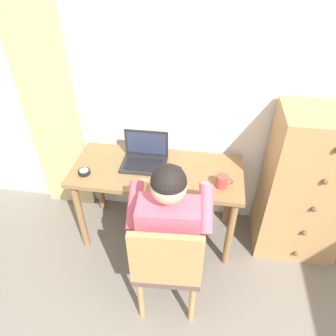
{
  "coord_description": "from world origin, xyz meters",
  "views": [
    {
      "loc": [
        -0.15,
        0.04,
        2.15
      ],
      "look_at": [
        -0.42,
        1.75,
        0.82
      ],
      "focal_mm": 32.93,
      "sensor_mm": 36.0,
      "label": 1
    }
  ],
  "objects_px": {
    "desk_clock": "(84,172)",
    "coffee_mug": "(222,181)",
    "dresser": "(307,187)",
    "computer_mouse": "(178,170)",
    "desk": "(157,180)",
    "chair": "(167,263)",
    "laptop": "(145,157)",
    "person_seated": "(170,221)"
  },
  "relations": [
    {
      "from": "chair",
      "to": "person_seated",
      "type": "bearing_deg",
      "value": 93.57
    },
    {
      "from": "desk",
      "to": "chair",
      "type": "relative_size",
      "value": 1.46
    },
    {
      "from": "desk",
      "to": "chair",
      "type": "bearing_deg",
      "value": -74.53
    },
    {
      "from": "desk_clock",
      "to": "coffee_mug",
      "type": "height_order",
      "value": "coffee_mug"
    },
    {
      "from": "desk",
      "to": "chair",
      "type": "height_order",
      "value": "chair"
    },
    {
      "from": "dresser",
      "to": "computer_mouse",
      "type": "relative_size",
      "value": 12.42
    },
    {
      "from": "laptop",
      "to": "desk_clock",
      "type": "relative_size",
      "value": 3.81
    },
    {
      "from": "laptop",
      "to": "computer_mouse",
      "type": "bearing_deg",
      "value": -16.69
    },
    {
      "from": "chair",
      "to": "computer_mouse",
      "type": "distance_m",
      "value": 0.69
    },
    {
      "from": "computer_mouse",
      "to": "dresser",
      "type": "bearing_deg",
      "value": 11.04
    },
    {
      "from": "coffee_mug",
      "to": "laptop",
      "type": "bearing_deg",
      "value": 161.64
    },
    {
      "from": "dresser",
      "to": "laptop",
      "type": "relative_size",
      "value": 3.62
    },
    {
      "from": "chair",
      "to": "laptop",
      "type": "bearing_deg",
      "value": 111.66
    },
    {
      "from": "dresser",
      "to": "coffee_mug",
      "type": "distance_m",
      "value": 0.69
    },
    {
      "from": "laptop",
      "to": "desk_clock",
      "type": "distance_m",
      "value": 0.47
    },
    {
      "from": "dresser",
      "to": "computer_mouse",
      "type": "bearing_deg",
      "value": -175.23
    },
    {
      "from": "desk",
      "to": "laptop",
      "type": "height_order",
      "value": "laptop"
    },
    {
      "from": "person_seated",
      "to": "desk_clock",
      "type": "xyz_separation_m",
      "value": [
        -0.7,
        0.34,
        0.05
      ]
    },
    {
      "from": "desk",
      "to": "dresser",
      "type": "bearing_deg",
      "value": 3.68
    },
    {
      "from": "dresser",
      "to": "laptop",
      "type": "bearing_deg",
      "value": -179.93
    },
    {
      "from": "desk",
      "to": "chair",
      "type": "distance_m",
      "value": 0.69
    },
    {
      "from": "coffee_mug",
      "to": "chair",
      "type": "bearing_deg",
      "value": -119.72
    },
    {
      "from": "laptop",
      "to": "computer_mouse",
      "type": "distance_m",
      "value": 0.28
    },
    {
      "from": "desk",
      "to": "chair",
      "type": "xyz_separation_m",
      "value": [
        0.18,
        -0.66,
        -0.11
      ]
    },
    {
      "from": "desk",
      "to": "coffee_mug",
      "type": "xyz_separation_m",
      "value": [
        0.49,
        -0.13,
        0.15
      ]
    },
    {
      "from": "computer_mouse",
      "to": "desk_clock",
      "type": "distance_m",
      "value": 0.69
    },
    {
      "from": "desk",
      "to": "desk_clock",
      "type": "relative_size",
      "value": 14.4
    },
    {
      "from": "computer_mouse",
      "to": "coffee_mug",
      "type": "bearing_deg",
      "value": -13.43
    },
    {
      "from": "chair",
      "to": "dresser",
      "type": "bearing_deg",
      "value": 37.6
    },
    {
      "from": "laptop",
      "to": "computer_mouse",
      "type": "relative_size",
      "value": 3.43
    },
    {
      "from": "laptop",
      "to": "desk",
      "type": "bearing_deg",
      "value": -33.53
    },
    {
      "from": "computer_mouse",
      "to": "desk_clock",
      "type": "relative_size",
      "value": 1.11
    },
    {
      "from": "laptop",
      "to": "coffee_mug",
      "type": "xyz_separation_m",
      "value": [
        0.59,
        -0.2,
        -0.0
      ]
    },
    {
      "from": "computer_mouse",
      "to": "coffee_mug",
      "type": "height_order",
      "value": "coffee_mug"
    },
    {
      "from": "chair",
      "to": "person_seated",
      "type": "relative_size",
      "value": 0.74
    },
    {
      "from": "dresser",
      "to": "desk",
      "type": "bearing_deg",
      "value": -176.32
    },
    {
      "from": "person_seated",
      "to": "laptop",
      "type": "distance_m",
      "value": 0.62
    },
    {
      "from": "computer_mouse",
      "to": "desk",
      "type": "bearing_deg",
      "value": -176.79
    },
    {
      "from": "desk_clock",
      "to": "coffee_mug",
      "type": "distance_m",
      "value": 1.01
    },
    {
      "from": "person_seated",
      "to": "desk",
      "type": "bearing_deg",
      "value": 109.77
    },
    {
      "from": "desk",
      "to": "computer_mouse",
      "type": "relative_size",
      "value": 12.96
    },
    {
      "from": "desk",
      "to": "dresser",
      "type": "distance_m",
      "value": 1.13
    }
  ]
}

